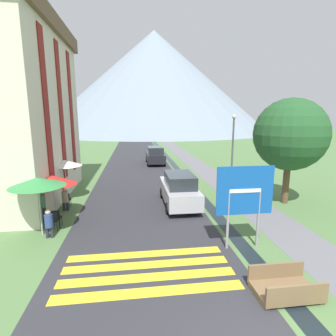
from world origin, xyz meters
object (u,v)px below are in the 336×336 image
object	(u,v)px
cafe_umbrella_front_green	(37,182)
cafe_chair_near_left	(53,220)
cafe_chair_near_right	(56,217)
person_standing_terrace	(42,205)
footbridge	(285,287)
person_seated_far	(49,222)
hotel_building	(15,104)
parked_car_far	(155,155)
streetlamp	(233,145)
road_sign	(245,196)
cafe_umbrella_middle_red	(53,180)
tree_by_path	(290,135)
cafe_umbrella_rear_white	(64,163)
parked_car_near	(179,189)
person_seated_near	(65,198)
cafe_chair_far_left	(66,199)

from	to	relation	value
cafe_umbrella_front_green	cafe_chair_near_left	bearing A→B (deg)	44.79
cafe_chair_near_right	person_standing_terrace	bearing A→B (deg)	149.27
footbridge	person_seated_far	size ratio (longest dim) A/B	1.40
hotel_building	parked_car_far	distance (m)	14.84
parked_car_far	streetlamp	distance (m)	11.27
streetlamp	cafe_chair_near_right	bearing A→B (deg)	-151.53
road_sign	cafe_umbrella_middle_red	size ratio (longest dim) A/B	1.42
cafe_chair_near_right	tree_by_path	size ratio (longest dim) A/B	0.14
cafe_umbrella_middle_red	road_sign	bearing A→B (deg)	-26.96
cafe_umbrella_rear_white	person_seated_far	distance (m)	5.39
road_sign	parked_car_near	size ratio (longest dim) A/B	0.70
parked_car_far	cafe_chair_near_left	bearing A→B (deg)	-109.81
person_seated_near	streetlamp	xyz separation A→B (m)	(10.27, 3.20, 2.29)
streetlamp	cafe_umbrella_rear_white	bearing A→B (deg)	-173.02
streetlamp	cafe_umbrella_middle_red	bearing A→B (deg)	-157.96
footbridge	person_seated_far	xyz separation A→B (m)	(-7.52, 4.53, 0.44)
hotel_building	cafe_umbrella_middle_red	xyz separation A→B (m)	(2.69, -3.37, -3.66)
parked_car_near	person_seated_near	world-z (taller)	parked_car_near
person_seated_far	cafe_umbrella_middle_red	bearing A→B (deg)	99.86
streetlamp	person_seated_near	bearing A→B (deg)	-162.68
hotel_building	parked_car_near	bearing A→B (deg)	-13.96
footbridge	cafe_chair_near_left	distance (m)	9.18
person_seated_far	person_seated_near	distance (m)	3.24
hotel_building	cafe_chair_near_left	world-z (taller)	hotel_building
person_seated_far	tree_by_path	distance (m)	12.75
cafe_chair_far_left	person_seated_near	distance (m)	0.42
cafe_umbrella_rear_white	person_standing_terrace	bearing A→B (deg)	-91.75
road_sign	streetlamp	bearing A→B (deg)	71.94
person_standing_terrace	streetlamp	world-z (taller)	streetlamp
hotel_building	cafe_umbrella_middle_red	bearing A→B (deg)	-51.40
parked_car_far	cafe_umbrella_rear_white	xyz separation A→B (m)	(-6.23, -11.46, 1.31)
person_standing_terrace	person_seated_near	xyz separation A→B (m)	(0.50, 1.95, -0.27)
parked_car_far	person_standing_terrace	world-z (taller)	parked_car_far
cafe_chair_near_right	person_standing_terrace	distance (m)	0.86
footbridge	person_standing_terrace	xyz separation A→B (m)	(-8.18, 5.81, 0.74)
cafe_chair_near_left	person_seated_far	world-z (taller)	person_seated_far
cafe_umbrella_front_green	person_seated_near	bearing A→B (deg)	85.22
footbridge	cafe_umbrella_front_green	bearing A→B (deg)	148.58
cafe_umbrella_rear_white	cafe_umbrella_middle_red	bearing A→B (deg)	-86.98
parked_car_near	road_sign	bearing A→B (deg)	-73.49
cafe_chair_far_left	tree_by_path	distance (m)	12.66
hotel_building	parked_car_far	bearing A→B (deg)	51.52
cafe_chair_far_left	cafe_umbrella_rear_white	distance (m)	2.31
footbridge	person_standing_terrace	world-z (taller)	person_standing_terrace
cafe_chair_near_left	tree_by_path	size ratio (longest dim) A/B	0.14
parked_car_near	cafe_umbrella_middle_red	size ratio (longest dim) A/B	2.03
parked_car_far	cafe_chair_near_right	world-z (taller)	parked_car_far
hotel_building	parked_car_near	xyz separation A→B (m)	(9.00, -2.24, -4.65)
person_seated_far	person_standing_terrace	bearing A→B (deg)	116.97
footbridge	parked_car_far	xyz separation A→B (m)	(-1.83, 21.11, 0.68)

